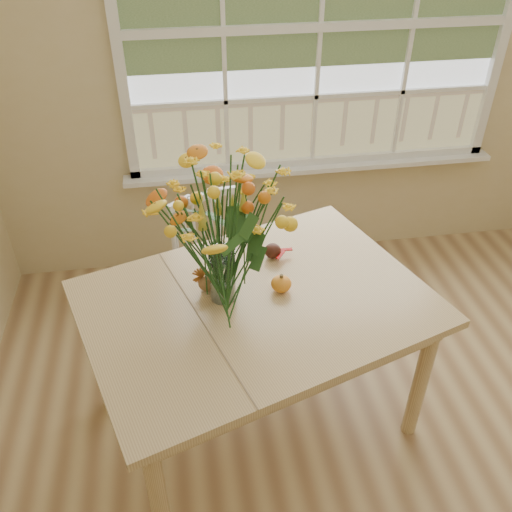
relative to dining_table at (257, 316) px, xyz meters
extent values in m
cube|color=#D3BD87|center=(0.58, 1.41, 0.67)|extent=(4.00, 0.02, 2.70)
cube|color=silver|center=(0.58, 1.39, 0.87)|extent=(2.20, 0.00, 1.60)
cube|color=white|center=(0.58, 1.34, 0.01)|extent=(2.42, 0.12, 0.03)
cube|color=tan|center=(0.00, 0.00, 0.07)|extent=(1.70, 1.43, 0.04)
cube|color=tan|center=(0.00, 0.00, 0.00)|extent=(1.55, 1.28, 0.10)
cylinder|color=tan|center=(-0.47, -0.60, -0.32)|extent=(0.07, 0.07, 0.74)
cylinder|color=tan|center=(-0.73, 0.21, -0.32)|extent=(0.07, 0.07, 0.74)
cylinder|color=tan|center=(0.73, -0.21, -0.32)|extent=(0.07, 0.07, 0.74)
cylinder|color=tan|center=(0.47, 0.60, -0.32)|extent=(0.07, 0.07, 0.74)
cube|color=white|center=(-0.12, 0.64, -0.28)|extent=(0.51, 0.50, 0.05)
cube|color=white|center=(-0.17, 0.78, -0.05)|extent=(0.38, 0.19, 0.45)
cylinder|color=white|center=(-0.20, 0.45, -0.49)|extent=(0.03, 0.03, 0.38)
cylinder|color=white|center=(-0.31, 0.71, -0.49)|extent=(0.03, 0.03, 0.38)
cylinder|color=white|center=(0.08, 0.56, -0.49)|extent=(0.03, 0.03, 0.38)
cylinder|color=white|center=(-0.03, 0.83, -0.49)|extent=(0.03, 0.03, 0.38)
cylinder|color=white|center=(-0.14, 0.04, 0.22)|extent=(0.11, 0.11, 0.25)
ellipsoid|color=orange|center=(0.12, 0.04, 0.13)|extent=(0.09, 0.09, 0.07)
cylinder|color=#CCB78C|center=(-0.20, 0.09, 0.10)|extent=(0.07, 0.07, 0.01)
ellipsoid|color=brown|center=(-0.20, 0.09, 0.14)|extent=(0.10, 0.07, 0.08)
ellipsoid|color=#38160F|center=(0.12, 0.29, 0.13)|extent=(0.08, 0.08, 0.07)
camera|label=1|loc=(-0.28, -1.75, 1.62)|focal=38.00mm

